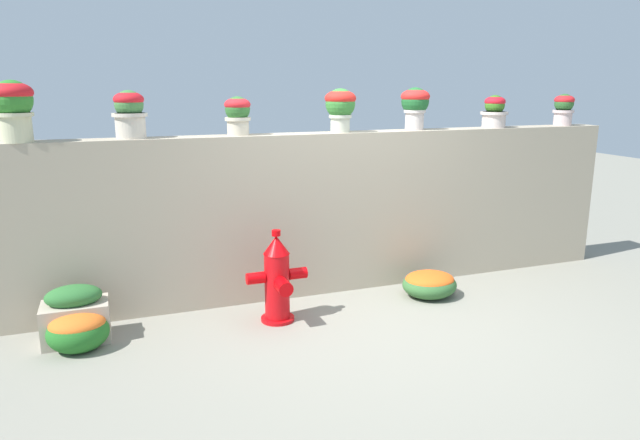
# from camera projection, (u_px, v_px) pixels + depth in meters

# --- Properties ---
(ground_plane) EXTENTS (24.00, 24.00, 0.00)m
(ground_plane) POSITION_uv_depth(u_px,v_px,m) (378.00, 325.00, 4.99)
(ground_plane) COLOR gray
(stone_wall) EXTENTS (6.32, 0.30, 1.59)m
(stone_wall) POSITION_uv_depth(u_px,v_px,m) (335.00, 212.00, 5.75)
(stone_wall) COLOR tan
(stone_wall) RESTS_ON ground
(potted_plant_0) EXTENTS (0.32, 0.32, 0.49)m
(potted_plant_0) POSITION_uv_depth(u_px,v_px,m) (13.00, 104.00, 4.53)
(potted_plant_0) COLOR beige
(potted_plant_0) RESTS_ON stone_wall
(potted_plant_1) EXTENTS (0.30, 0.30, 0.41)m
(potted_plant_1) POSITION_uv_depth(u_px,v_px,m) (129.00, 112.00, 4.90)
(potted_plant_1) COLOR beige
(potted_plant_1) RESTS_ON stone_wall
(potted_plant_2) EXTENTS (0.24, 0.24, 0.35)m
(potted_plant_2) POSITION_uv_depth(u_px,v_px,m) (238.00, 113.00, 5.22)
(potted_plant_2) COLOR beige
(potted_plant_2) RESTS_ON stone_wall
(potted_plant_3) EXTENTS (0.30, 0.30, 0.42)m
(potted_plant_3) POSITION_uv_depth(u_px,v_px,m) (340.00, 105.00, 5.52)
(potted_plant_3) COLOR beige
(potted_plant_3) RESTS_ON stone_wall
(potted_plant_4) EXTENTS (0.29, 0.29, 0.43)m
(potted_plant_4) POSITION_uv_depth(u_px,v_px,m) (415.00, 103.00, 5.82)
(potted_plant_4) COLOR beige
(potted_plant_4) RESTS_ON stone_wall
(potted_plant_5) EXTENTS (0.29, 0.29, 0.34)m
(potted_plant_5) POSITION_uv_depth(u_px,v_px,m) (494.00, 111.00, 6.15)
(potted_plant_5) COLOR beige
(potted_plant_5) RESTS_ON stone_wall
(potted_plant_6) EXTENTS (0.23, 0.23, 0.35)m
(potted_plant_6) POSITION_uv_depth(u_px,v_px,m) (564.00, 107.00, 6.45)
(potted_plant_6) COLOR beige
(potted_plant_6) RESTS_ON stone_wall
(fire_hydrant) EXTENTS (0.54, 0.44, 0.83)m
(fire_hydrant) POSITION_uv_depth(u_px,v_px,m) (277.00, 280.00, 5.01)
(fire_hydrant) COLOR red
(fire_hydrant) RESTS_ON ground
(flower_bush_left) EXTENTS (0.55, 0.49, 0.26)m
(flower_bush_left) POSITION_uv_depth(u_px,v_px,m) (430.00, 283.00, 5.66)
(flower_bush_left) COLOR #356532
(flower_bush_left) RESTS_ON ground
(flower_bush_right) EXTENTS (0.47, 0.43, 0.32)m
(flower_bush_right) POSITION_uv_depth(u_px,v_px,m) (78.00, 330.00, 4.51)
(flower_bush_right) COLOR #236A24
(flower_bush_right) RESTS_ON ground
(planter_box) EXTENTS (0.52, 0.33, 0.48)m
(planter_box) POSITION_uv_depth(u_px,v_px,m) (75.00, 315.00, 4.64)
(planter_box) COLOR #B3A38F
(planter_box) RESTS_ON ground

